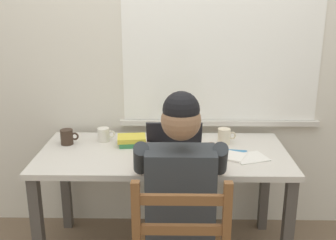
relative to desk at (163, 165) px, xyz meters
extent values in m
cube|color=silver|center=(0.00, 0.44, 0.67)|extent=(6.00, 0.04, 2.60)
cube|color=white|center=(0.38, 0.41, 0.68)|extent=(1.35, 0.01, 1.02)
cube|color=beige|center=(0.38, 0.41, 0.15)|extent=(1.41, 0.06, 0.04)
cube|color=beige|center=(0.00, 0.00, 0.07)|extent=(1.54, 0.71, 0.03)
cube|color=#4C4742|center=(-0.72, -0.31, -0.29)|extent=(0.06, 0.06, 0.69)
cube|color=#4C4742|center=(0.72, -0.31, -0.29)|extent=(0.06, 0.06, 0.69)
cube|color=#4C4742|center=(-0.72, 0.31, -0.29)|extent=(0.06, 0.06, 0.69)
cube|color=#4C4742|center=(0.72, 0.31, -0.29)|extent=(0.06, 0.06, 0.69)
cube|color=#33383D|center=(0.10, -0.54, 0.06)|extent=(0.34, 0.20, 0.50)
sphere|color=#936B4C|center=(0.10, -0.54, 0.46)|extent=(0.19, 0.19, 0.19)
sphere|color=black|center=(0.10, -0.54, 0.51)|extent=(0.17, 0.17, 0.17)
cube|color=black|center=(0.10, -0.45, 0.49)|extent=(0.13, 0.10, 0.01)
cylinder|color=#38383D|center=(0.01, -0.34, -0.19)|extent=(0.13, 0.40, 0.13)
cylinder|color=#38383D|center=(0.19, -0.34, -0.19)|extent=(0.13, 0.40, 0.13)
cylinder|color=#38383D|center=(0.01, -0.14, -0.41)|extent=(0.10, 0.10, 0.45)
cylinder|color=#38383D|center=(0.19, -0.14, -0.41)|extent=(0.10, 0.10, 0.45)
cylinder|color=#33383D|center=(-0.10, -0.45, 0.23)|extent=(0.10, 0.25, 0.24)
cylinder|color=#936B4C|center=(-0.10, -0.22, 0.14)|extent=(0.07, 0.28, 0.07)
sphere|color=#936B4C|center=(-0.09, -0.08, 0.14)|extent=(0.08, 0.08, 0.08)
cylinder|color=#33383D|center=(0.30, -0.45, 0.23)|extent=(0.10, 0.25, 0.24)
cylinder|color=#936B4C|center=(0.30, -0.22, 0.14)|extent=(0.07, 0.28, 0.07)
sphere|color=#936B4C|center=(0.29, -0.08, 0.14)|extent=(0.08, 0.08, 0.08)
cube|color=brown|center=(0.29, -0.85, 0.05)|extent=(0.04, 0.04, 0.48)
cube|color=brown|center=(-0.09, -0.85, 0.05)|extent=(0.04, 0.04, 0.48)
cube|color=brown|center=(0.10, -0.85, 0.07)|extent=(0.36, 0.02, 0.04)
cube|color=brown|center=(0.10, -0.85, 0.21)|extent=(0.36, 0.02, 0.04)
cube|color=#232328|center=(0.07, -0.21, 0.10)|extent=(0.33, 0.23, 0.02)
cube|color=#38383D|center=(0.07, -0.21, 0.11)|extent=(0.29, 0.17, 0.00)
cube|color=#232328|center=(0.07, -0.05, 0.21)|extent=(0.33, 0.10, 0.21)
cube|color=#99A8B2|center=(0.07, -0.05, 0.21)|extent=(0.29, 0.08, 0.17)
ellipsoid|color=#232328|center=(0.30, -0.24, 0.11)|extent=(0.06, 0.10, 0.03)
cylinder|color=silver|center=(-0.40, 0.18, 0.14)|extent=(0.08, 0.08, 0.09)
torus|color=silver|center=(-0.35, 0.18, 0.14)|extent=(0.05, 0.01, 0.05)
cylinder|color=#38281E|center=(-0.63, 0.12, 0.14)|extent=(0.08, 0.08, 0.10)
torus|color=#38281E|center=(-0.58, 0.12, 0.15)|extent=(0.05, 0.01, 0.05)
cylinder|color=beige|center=(0.39, 0.15, 0.14)|extent=(0.08, 0.08, 0.10)
torus|color=beige|center=(0.44, 0.15, 0.15)|extent=(0.05, 0.01, 0.05)
cube|color=#BC332D|center=(0.11, 0.16, 0.10)|extent=(0.16, 0.15, 0.03)
cube|color=gray|center=(0.11, 0.14, 0.13)|extent=(0.16, 0.13, 0.02)
cube|color=white|center=(0.10, 0.15, 0.15)|extent=(0.15, 0.15, 0.03)
cube|color=gold|center=(0.11, 0.16, 0.18)|extent=(0.16, 0.15, 0.02)
cube|color=#38844C|center=(-0.21, 0.11, 0.11)|extent=(0.17, 0.15, 0.03)
cube|color=gold|center=(-0.21, 0.12, 0.14)|extent=(0.20, 0.16, 0.03)
cube|color=silver|center=(0.10, -0.09, 0.10)|extent=(0.27, 0.21, 0.01)
cube|color=white|center=(0.37, -0.06, 0.10)|extent=(0.29, 0.24, 0.01)
cube|color=white|center=(0.52, -0.10, 0.10)|extent=(0.24, 0.21, 0.01)
cube|color=teal|center=(0.45, -0.01, 0.09)|extent=(0.14, 0.11, 0.00)
camera|label=1|loc=(0.07, -2.34, 1.02)|focal=43.29mm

